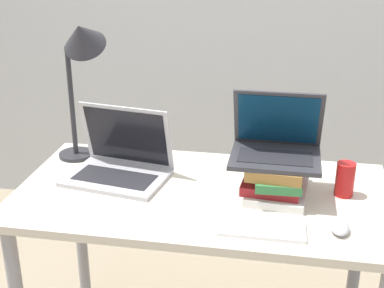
{
  "coord_description": "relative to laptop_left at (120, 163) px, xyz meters",
  "views": [
    {
      "loc": [
        0.26,
        -1.33,
        1.63
      ],
      "look_at": [
        -0.04,
        0.35,
        0.94
      ],
      "focal_mm": 50.0,
      "sensor_mm": 36.0,
      "label": 1
    }
  ],
  "objects": [
    {
      "name": "wireless_keyboard",
      "position": [
        0.55,
        -0.3,
        -0.05
      ],
      "size": [
        0.27,
        0.12,
        0.01
      ],
      "color": "white",
      "rests_on": "desk"
    },
    {
      "name": "desk_lamp",
      "position": [
        -0.17,
        0.12,
        0.39
      ],
      "size": [
        0.23,
        0.2,
        0.59
      ],
      "color": "#28282D",
      "rests_on": "desk"
    },
    {
      "name": "soda_can",
      "position": [
        0.82,
        -0.01,
        0.01
      ],
      "size": [
        0.07,
        0.07,
        0.12
      ],
      "color": "red",
      "rests_on": "desk"
    },
    {
      "name": "laptop_left",
      "position": [
        0.0,
        0.0,
        0.0
      ],
      "size": [
        0.4,
        0.31,
        0.27
      ],
      "color": "#B2B2B7",
      "rests_on": "desk"
    },
    {
      "name": "desk",
      "position": [
        0.33,
        -0.07,
        -0.15
      ],
      "size": [
        1.33,
        0.7,
        0.76
      ],
      "color": "beige",
      "rests_on": "ground_plane"
    },
    {
      "name": "laptop_on_books",
      "position": [
        0.57,
        -0.02,
        0.13
      ],
      "size": [
        0.31,
        0.25,
        0.24
      ],
      "color": "#333338",
      "rests_on": "book_stack"
    },
    {
      "name": "book_stack",
      "position": [
        0.58,
        -0.04,
        0.01
      ],
      "size": [
        0.24,
        0.29,
        0.13
      ],
      "color": "white",
      "rests_on": "desk"
    },
    {
      "name": "mouse",
      "position": [
        0.79,
        -0.26,
        -0.04
      ],
      "size": [
        0.06,
        0.1,
        0.03
      ],
      "color": "#B2B2B7",
      "rests_on": "desk"
    }
  ]
}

